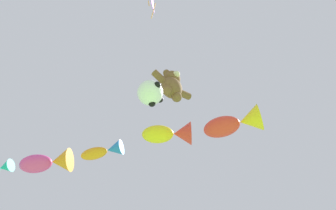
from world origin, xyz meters
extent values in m
ellipsoid|color=brown|center=(1.84, 3.86, 12.26)|extent=(0.76, 0.64, 0.92)
sphere|color=brown|center=(1.84, 3.86, 12.95)|extent=(0.63, 0.63, 0.63)
sphere|color=beige|center=(1.84, 3.59, 12.90)|extent=(0.27, 0.27, 0.27)
sphere|color=brown|center=(1.61, 3.86, 13.19)|extent=(0.26, 0.26, 0.26)
cylinder|color=brown|center=(1.29, 3.86, 12.42)|extent=(0.55, 0.24, 0.43)
sphere|color=brown|center=(1.63, 3.86, 11.83)|extent=(0.34, 0.34, 0.34)
sphere|color=brown|center=(2.06, 3.86, 13.19)|extent=(0.26, 0.26, 0.26)
cylinder|color=brown|center=(2.39, 3.86, 12.42)|extent=(0.55, 0.24, 0.43)
sphere|color=brown|center=(2.04, 3.86, 11.83)|extent=(0.34, 0.34, 0.34)
sphere|color=white|center=(0.97, 3.82, 10.79)|extent=(0.78, 0.78, 0.78)
sphere|color=black|center=(1.33, 3.82, 10.79)|extent=(0.22, 0.22, 0.22)
sphere|color=black|center=(0.90, 4.06, 11.04)|extent=(0.22, 0.22, 0.22)
sphere|color=black|center=(0.97, 3.47, 10.73)|extent=(0.22, 0.22, 0.22)
sphere|color=black|center=(1.14, 3.95, 10.50)|extent=(0.22, 0.22, 0.22)
ellipsoid|color=red|center=(4.55, 4.24, 12.90)|extent=(1.48, 1.62, 0.70)
cone|color=yellow|center=(5.18, 3.35, 12.90)|extent=(1.28, 1.22, 1.02)
sphere|color=black|center=(4.29, 4.61, 13.08)|extent=(0.18, 0.18, 0.18)
ellipsoid|color=yellow|center=(3.23, 6.57, 13.98)|extent=(1.53, 1.46, 0.67)
cone|color=red|center=(4.02, 5.91, 13.98)|extent=(1.20, 1.23, 0.99)
sphere|color=black|center=(2.90, 6.84, 14.16)|extent=(0.17, 0.17, 0.17)
ellipsoid|color=orange|center=(1.45, 8.49, 13.20)|extent=(1.08, 1.22, 0.44)
cone|color=blue|center=(1.97, 7.78, 13.20)|extent=(0.88, 0.88, 0.64)
sphere|color=black|center=(1.23, 8.78, 13.32)|extent=(0.11, 0.11, 0.11)
ellipsoid|color=#E53F9E|center=(-0.13, 10.75, 13.60)|extent=(1.59, 1.60, 0.70)
cone|color=orange|center=(0.64, 9.95, 13.60)|extent=(1.29, 1.28, 1.03)
sphere|color=black|center=(-0.45, 11.07, 13.78)|extent=(0.18, 0.18, 0.18)
cone|color=#19ADB2|center=(-1.08, 11.71, 13.63)|extent=(0.78, 0.77, 0.57)
cube|color=purple|center=(0.05, 2.85, 16.84)|extent=(0.83, 0.81, 1.14)
cylinder|color=orange|center=(-0.10, 2.81, 15.82)|extent=(0.03, 0.18, 1.31)
cylinder|color=orange|center=(0.19, 2.87, 15.58)|extent=(0.03, 0.20, 1.79)
camera|label=1|loc=(-1.66, -0.47, 0.83)|focal=40.00mm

